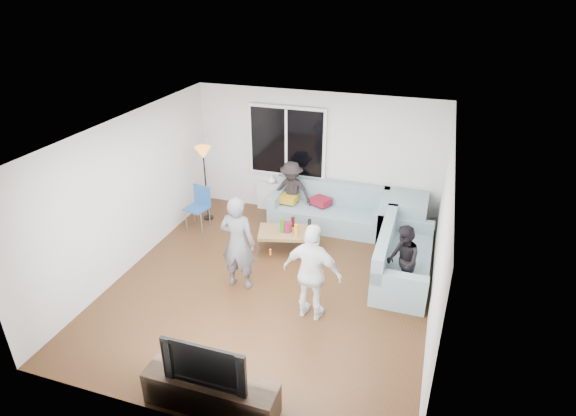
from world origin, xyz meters
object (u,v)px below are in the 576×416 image
(coffee_table, at_px, (289,241))
(sofa_right_section, at_px, (404,255))
(sofa_back_section, at_px, (328,207))
(tv_console, at_px, (211,393))
(floor_lamp, at_px, (206,184))
(player_right, at_px, (312,273))
(side_chair, at_px, (197,209))
(spectator_back, at_px, (291,192))
(television, at_px, (208,360))
(spectator_right, at_px, (403,261))
(player_left, at_px, (238,243))

(coffee_table, bearing_deg, sofa_right_section, -5.69)
(sofa_back_section, height_order, tv_console, sofa_back_section)
(floor_lamp, relative_size, tv_console, 0.97)
(sofa_right_section, height_order, player_right, player_right)
(side_chair, bearing_deg, spectator_back, 42.05)
(floor_lamp, xyz_separation_m, tv_console, (2.22, -4.33, -0.56))
(sofa_right_section, distance_m, television, 3.92)
(side_chair, relative_size, spectator_back, 0.67)
(spectator_right, distance_m, television, 3.49)
(coffee_table, bearing_deg, sofa_back_section, 68.10)
(sofa_back_section, relative_size, side_chair, 2.67)
(sofa_right_section, distance_m, spectator_back, 2.77)
(tv_console, bearing_deg, television, 0.00)
(player_left, relative_size, spectator_back, 1.24)
(side_chair, distance_m, spectator_right, 4.18)
(floor_lamp, bearing_deg, sofa_right_section, -12.38)
(spectator_back, relative_size, television, 1.27)
(sofa_back_section, distance_m, floor_lamp, 2.51)
(sofa_back_section, xyz_separation_m, player_right, (0.44, -2.81, 0.34))
(player_right, bearing_deg, sofa_right_section, -122.79)
(player_right, height_order, spectator_back, player_right)
(television, bearing_deg, side_chair, 119.63)
(player_right, bearing_deg, spectator_back, -60.85)
(side_chair, relative_size, spectator_right, 0.73)
(player_left, xyz_separation_m, spectator_right, (2.51, 0.60, -0.20))
(floor_lamp, relative_size, player_left, 0.98)
(floor_lamp, height_order, television, floor_lamp)
(television, bearing_deg, tv_console, 0.00)
(side_chair, distance_m, tv_console, 4.49)
(sofa_right_section, height_order, spectator_back, spectator_back)
(floor_lamp, relative_size, television, 1.55)
(sofa_right_section, relative_size, coffee_table, 1.82)
(player_left, xyz_separation_m, television, (0.65, -2.36, -0.07))
(coffee_table, height_order, side_chair, side_chair)
(sofa_right_section, bearing_deg, spectator_right, -180.00)
(spectator_back, bearing_deg, television, -83.46)
(player_left, bearing_deg, side_chair, -44.73)
(coffee_table, xyz_separation_m, tv_console, (0.22, -3.64, 0.02))
(coffee_table, xyz_separation_m, player_left, (-0.43, -1.29, 0.60))
(sofa_right_section, xyz_separation_m, spectator_right, (0.00, -0.48, 0.17))
(sofa_back_section, xyz_separation_m, player_left, (-0.88, -2.41, 0.37))
(coffee_table, height_order, spectator_back, spectator_back)
(spectator_back, bearing_deg, spectator_right, -37.44)
(coffee_table, bearing_deg, spectator_back, 105.51)
(sofa_back_section, xyz_separation_m, spectator_right, (1.62, -1.81, 0.17))
(tv_console, relative_size, television, 1.59)
(side_chair, height_order, spectator_back, spectator_back)
(sofa_right_section, bearing_deg, side_chair, 83.55)
(player_right, bearing_deg, spectator_right, -133.91)
(coffee_table, bearing_deg, player_left, -108.53)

